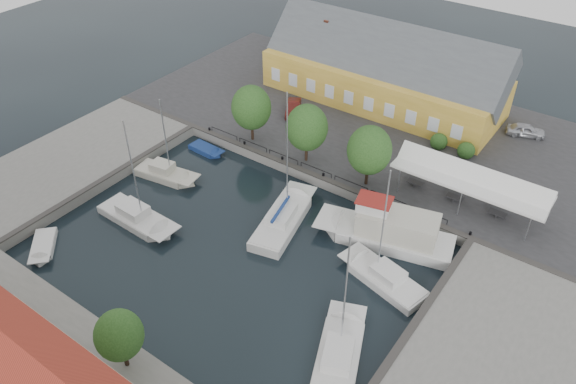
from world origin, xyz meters
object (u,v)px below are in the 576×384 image
Objects in this scene: center_sailboat at (283,221)px; east_boat_a at (384,280)px; west_boat_c at (137,219)px; trawler at (389,233)px; west_boat_b at (166,175)px; car_silver at (526,130)px; car_red at (293,108)px; east_boat_c at (338,358)px; warehouse at (380,72)px; launch_sw at (44,248)px; tent_canopy at (470,181)px; launch_nw at (206,151)px.

center_sailboat is 10.95m from east_boat_a.
center_sailboat is 13.36m from west_boat_c.
center_sailboat is 9.59m from trawler.
center_sailboat is at bearing 4.33° from west_boat_b.
car_silver is 0.97× the size of car_red.
west_boat_c is (-22.91, 2.27, 0.00)m from east_boat_c.
launch_sw is at bearing -105.57° from warehouse.
trawler is (8.94, 3.41, 0.65)m from center_sailboat.
trawler reaches higher than car_silver.
center_sailboat reaches higher than launch_sw.
car_silver is 29.71m from center_sailboat.
warehouse is 21.63m from tent_canopy.
warehouse is 30.20m from east_boat_a.
warehouse is 25.51m from center_sailboat.
warehouse reaches higher than west_boat_b.
warehouse is 6.96× the size of car_silver.
west_boat_c is 2.74× the size of launch_nw.
east_boat_a is at bearing -0.20° from west_boat_b.
warehouse is 2.55× the size of east_boat_a.
trawler is at bearing -3.71° from launch_nw.
tent_canopy is 30.35m from west_boat_c.
car_red is at bearing 140.97° from east_boat_a.
car_red reaches higher than launch_sw.
warehouse reaches higher than tent_canopy.
east_boat_c reaches higher than trawler.
car_red is at bearing -123.99° from warehouse.
east_boat_c is 2.54× the size of launch_sw.
car_red is at bearing 122.33° from center_sailboat.
launch_nw is (-13.85, 4.89, -0.27)m from center_sailboat.
center_sailboat reaches higher than west_boat_b.
center_sailboat is (9.99, -15.79, -1.33)m from car_red.
east_boat_a is 2.66× the size of launch_nw.
warehouse is 6.31× the size of launch_sw.
east_boat_a is 24.83m from west_boat_b.
launch_nw is at bearing 102.68° from west_boat_c.
tent_canopy is 1.22× the size of east_boat_c.
car_red is 33.64m from east_boat_c.
center_sailboat is at bearing -139.12° from tent_canopy.
west_boat_c reaches higher than car_silver.
east_boat_c is 2.73× the size of launch_nw.
tent_canopy is at bearing -39.86° from warehouse.
car_red is 0.32× the size of center_sailboat.
east_boat_a is (14.74, -26.03, -4.17)m from warehouse.
east_boat_c reaches higher than east_boat_a.
warehouse reaches higher than launch_sw.
center_sailboat is 1.20× the size of east_boat_a.
warehouse is at bearing 27.35° from car_red.
warehouse is at bearing 63.45° from launch_nw.
east_boat_a reaches higher than trawler.
launch_sw is at bearing -169.45° from east_boat_c.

